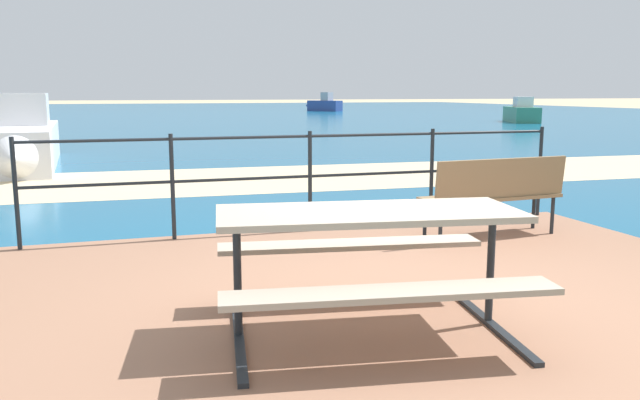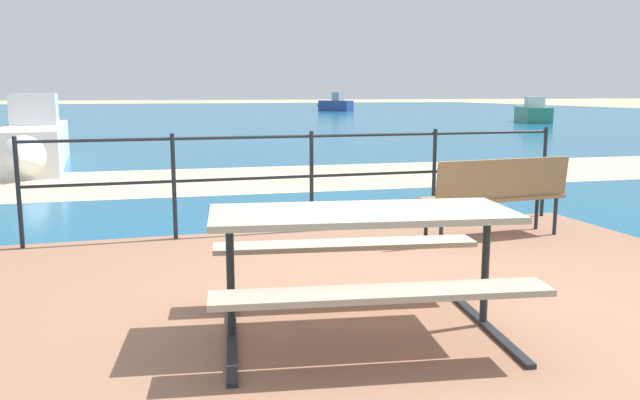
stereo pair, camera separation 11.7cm
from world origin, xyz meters
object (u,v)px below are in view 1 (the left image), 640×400
object	(u,v)px
picnic_table	(368,240)
boat_far	(323,105)
boat_near	(26,141)
boat_mid	(521,113)
park_bench	(496,190)

from	to	relation	value
picnic_table	boat_far	size ratio (longest dim) A/B	0.64
picnic_table	boat_near	size ratio (longest dim) A/B	0.36
boat_mid	boat_far	xyz separation A→B (m)	(-4.08, 21.16, 0.05)
boat_near	boat_mid	world-z (taller)	boat_near
park_bench	boat_far	world-z (taller)	boat_far
picnic_table	boat_far	xyz separation A→B (m)	(14.55, 46.60, -0.13)
park_bench	boat_near	size ratio (longest dim) A/B	0.28
picnic_table	boat_far	bearing A→B (deg)	81.03
park_bench	boat_far	distance (m)	46.17
picnic_table	boat_mid	world-z (taller)	boat_mid
boat_far	picnic_table	bearing A→B (deg)	126.64
picnic_table	park_bench	size ratio (longest dim) A/B	1.30
boat_near	boat_far	size ratio (longest dim) A/B	1.76
boat_mid	picnic_table	bearing A→B (deg)	166.05
park_bench	boat_far	size ratio (longest dim) A/B	0.49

